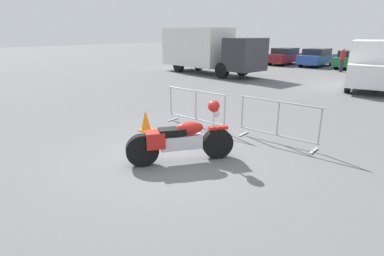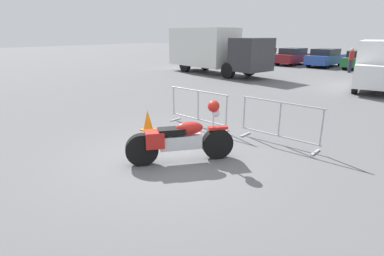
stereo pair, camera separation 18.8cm
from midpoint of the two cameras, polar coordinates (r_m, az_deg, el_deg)
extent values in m
plane|color=#5B5B5E|center=(6.68, -5.19, -5.74)|extent=(120.00, 120.00, 0.00)
cylinder|color=black|center=(6.57, 4.06, -2.92)|extent=(0.58, 0.64, 0.67)
cylinder|color=black|center=(6.28, -10.29, -4.19)|extent=(0.58, 0.64, 0.67)
cube|color=silver|center=(6.34, -2.96, -2.68)|extent=(0.76, 0.84, 0.30)
ellipsoid|color=#B21E19|center=(6.28, -1.30, 0.00)|extent=(0.59, 0.63, 0.27)
cube|color=black|center=(6.22, -4.70, -0.64)|extent=(0.58, 0.61, 0.13)
cube|color=#B21E19|center=(6.22, -7.92, -2.19)|extent=(0.50, 0.51, 0.34)
cube|color=#B21E19|center=(6.46, 4.13, 0.06)|extent=(0.38, 0.42, 0.06)
cylinder|color=silver|center=(6.38, 3.26, 1.21)|extent=(0.06, 0.06, 0.47)
sphere|color=silver|center=(6.35, 3.74, 2.84)|extent=(0.17, 0.17, 0.17)
sphere|color=#B21E19|center=(6.30, 3.31, 4.20)|extent=(0.25, 0.25, 0.25)
cylinder|color=#9EA0A5|center=(8.69, 0.11, 7.07)|extent=(2.13, 0.21, 0.04)
cylinder|color=#9EA0A5|center=(8.88, 0.10, 1.67)|extent=(2.13, 0.21, 0.04)
cylinder|color=#9EA0A5|center=(9.45, -4.63, 5.24)|extent=(0.05, 0.05, 0.85)
cylinder|color=#9EA0A5|center=(8.78, 0.11, 4.34)|extent=(0.05, 0.05, 0.85)
cylinder|color=#9EA0A5|center=(8.18, 5.56, 3.27)|extent=(0.05, 0.05, 0.85)
cube|color=#9EA0A5|center=(9.55, -4.24, 1.61)|extent=(0.10, 0.44, 0.03)
cube|color=#9EA0A5|center=(8.39, 5.05, -0.69)|extent=(0.10, 0.44, 0.03)
cylinder|color=#9EA0A5|center=(7.56, 15.62, 4.83)|extent=(2.13, 0.21, 0.04)
cylinder|color=#9EA0A5|center=(7.78, 15.11, -1.29)|extent=(2.13, 0.21, 0.04)
cylinder|color=#9EA0A5|center=(8.11, 8.89, 3.03)|extent=(0.05, 0.05, 0.85)
cylinder|color=#9EA0A5|center=(7.66, 15.36, 1.72)|extent=(0.05, 0.05, 0.85)
cylinder|color=#9EA0A5|center=(7.31, 22.53, 0.25)|extent=(0.05, 0.05, 0.85)
cube|color=#9EA0A5|center=(8.25, 9.11, -1.16)|extent=(0.10, 0.44, 0.03)
cube|color=#9EA0A5|center=(7.52, 21.49, -4.08)|extent=(0.10, 0.44, 0.03)
cube|color=silver|center=(21.57, 0.66, 15.18)|extent=(5.40, 3.40, 2.50)
cube|color=#2D2D33|center=(18.60, 9.76, 13.63)|extent=(2.26, 2.54, 1.90)
cylinder|color=black|center=(20.01, 9.33, 11.18)|extent=(1.00, 0.50, 0.96)
cylinder|color=black|center=(18.58, 5.43, 10.85)|extent=(1.00, 0.50, 0.96)
cylinder|color=black|center=(22.93, 1.05, 12.19)|extent=(1.00, 0.50, 0.96)
cylinder|color=black|center=(21.68, -2.82, 11.86)|extent=(1.00, 0.50, 0.96)
cube|color=white|center=(17.63, 30.99, 10.84)|extent=(2.36, 4.26, 2.00)
cube|color=white|center=(15.19, 30.61, 8.39)|extent=(1.97, 1.07, 1.00)
cylinder|color=black|center=(15.67, 27.30, 7.30)|extent=(0.30, 0.74, 0.72)
cylinder|color=black|center=(18.94, 28.04, 8.66)|extent=(0.30, 0.74, 0.72)
cube|color=yellow|center=(31.59, 2.92, 13.91)|extent=(2.42, 4.59, 0.71)
cube|color=#1E232B|center=(31.44, 2.75, 15.01)|extent=(1.96, 2.46, 0.51)
cylinder|color=black|center=(33.15, 3.57, 13.56)|extent=(0.32, 0.68, 0.65)
cylinder|color=black|center=(32.20, 5.63, 13.39)|extent=(0.32, 0.68, 0.65)
cylinder|color=black|center=(31.09, 0.09, 13.33)|extent=(0.32, 0.68, 0.65)
cylinder|color=black|center=(30.07, 2.19, 13.17)|extent=(0.32, 0.68, 0.65)
cube|color=white|center=(29.90, 6.91, 13.57)|extent=(2.35, 4.46, 0.69)
cube|color=#1E232B|center=(29.75, 6.78, 14.70)|extent=(1.90, 2.39, 0.49)
cylinder|color=black|center=(31.44, 7.37, 13.22)|extent=(0.31, 0.66, 0.63)
cylinder|color=black|center=(30.59, 9.60, 13.00)|extent=(0.31, 0.66, 0.63)
cylinder|color=black|center=(29.32, 4.07, 13.01)|extent=(0.31, 0.66, 0.63)
cylinder|color=black|center=(28.41, 6.36, 12.80)|extent=(0.31, 0.66, 0.63)
cube|color=#B7BABF|center=(28.97, 11.90, 13.14)|extent=(2.23, 4.23, 0.66)
cube|color=#1E232B|center=(28.82, 11.82, 14.24)|extent=(1.81, 2.27, 0.47)
cylinder|color=black|center=(30.45, 12.11, 12.81)|extent=(0.30, 0.62, 0.60)
cylinder|color=black|center=(29.73, 14.39, 12.55)|extent=(0.30, 0.62, 0.60)
cylinder|color=black|center=(28.31, 9.22, 12.64)|extent=(0.30, 0.62, 0.60)
cylinder|color=black|center=(27.54, 11.61, 12.37)|extent=(0.30, 0.62, 0.60)
cube|color=maroon|center=(28.26, 17.17, 12.69)|extent=(2.33, 4.41, 0.68)
cube|color=#1E232B|center=(28.09, 17.14, 13.87)|extent=(1.88, 2.36, 0.49)
cylinder|color=black|center=(29.80, 17.11, 12.36)|extent=(0.31, 0.65, 0.63)
cylinder|color=black|center=(29.16, 19.65, 12.03)|extent=(0.31, 0.65, 0.63)
cylinder|color=black|center=(27.45, 14.43, 12.20)|extent=(0.31, 0.65, 0.63)
cylinder|color=black|center=(26.76, 17.13, 11.85)|extent=(0.31, 0.65, 0.63)
cube|color=#284799|center=(27.58, 22.54, 12.06)|extent=(2.36, 4.47, 0.69)
cube|color=#1E232B|center=(27.41, 22.56, 13.29)|extent=(1.91, 2.39, 0.49)
cylinder|color=black|center=(29.14, 22.18, 11.76)|extent=(0.31, 0.66, 0.63)
cylinder|color=black|center=(28.61, 24.90, 11.35)|extent=(0.31, 0.66, 0.63)
cylinder|color=black|center=(26.65, 19.85, 11.58)|extent=(0.31, 0.66, 0.63)
cylinder|color=black|center=(26.08, 22.79, 11.15)|extent=(0.31, 0.66, 0.63)
cube|color=#236B38|center=(26.92, 28.00, 11.20)|extent=(2.25, 4.26, 0.66)
cube|color=#1E232B|center=(26.75, 28.09, 12.39)|extent=(1.81, 2.28, 0.47)
cylinder|color=black|center=(28.38, 27.37, 10.96)|extent=(0.30, 0.63, 0.60)
cylinder|color=black|center=(28.00, 30.08, 10.50)|extent=(0.30, 0.63, 0.60)
cylinder|color=black|center=(25.93, 25.58, 10.75)|extent=(0.30, 0.63, 0.60)
cylinder|color=black|center=(25.51, 28.53, 10.26)|extent=(0.30, 0.63, 0.60)
cylinder|color=#262838|center=(24.13, 26.36, 10.55)|extent=(0.29, 0.29, 0.85)
cylinder|color=maroon|center=(24.07, 26.60, 12.28)|extent=(0.41, 0.41, 0.62)
sphere|color=tan|center=(24.05, 26.74, 13.27)|extent=(0.22, 0.22, 0.22)
cube|color=orange|center=(8.61, -9.36, -0.37)|extent=(0.34, 0.34, 0.03)
cone|color=orange|center=(8.53, -9.45, 1.52)|extent=(0.28, 0.28, 0.56)
camera|label=1|loc=(0.09, -90.82, -0.26)|focal=28.00mm
camera|label=2|loc=(0.09, 89.18, 0.26)|focal=28.00mm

